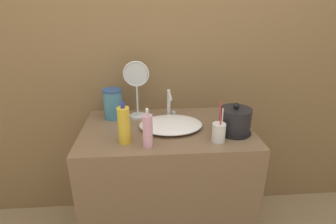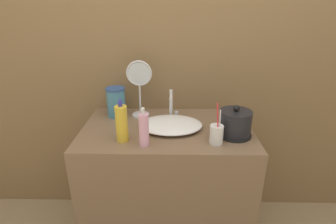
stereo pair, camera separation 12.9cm
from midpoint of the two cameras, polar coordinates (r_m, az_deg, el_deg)
wall_back at (r=1.75m, az=-3.25°, el=15.84°), size 6.00×0.04×2.60m
vanity_counter at (r=1.78m, az=-2.38°, el=-15.38°), size 1.00×0.61×0.82m
sink_basin at (r=1.55m, az=-1.77°, el=-2.78°), size 0.37×0.29×0.05m
faucet at (r=1.65m, az=-1.85°, el=1.99°), size 0.06×0.17×0.19m
electric_kettle at (r=1.51m, az=11.97°, el=-2.10°), size 0.19×0.19×0.18m
toothbrush_cup at (r=1.41m, az=8.41°, el=-4.39°), size 0.07×0.07×0.23m
lotion_bottle at (r=1.33m, az=-7.22°, el=-4.11°), size 0.05×0.05×0.21m
shampoo_bottle at (r=1.38m, az=-12.21°, el=-2.82°), size 0.06×0.06×0.24m
vanity_mirror at (r=1.67m, az=-9.07°, el=5.69°), size 0.16×0.11×0.37m
water_pitcher at (r=1.71m, az=-14.04°, el=1.72°), size 0.12×0.12×0.19m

